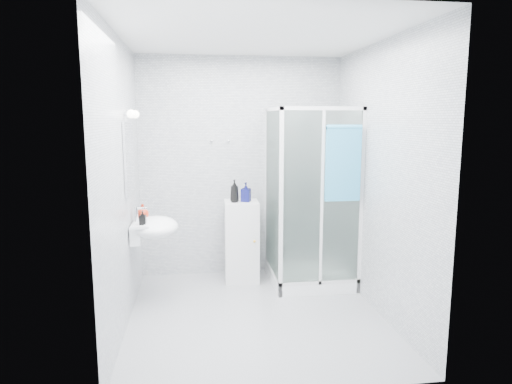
{
  "coord_description": "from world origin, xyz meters",
  "views": [
    {
      "loc": [
        -0.57,
        -4.12,
        1.87
      ],
      "look_at": [
        0.05,
        0.35,
        1.15
      ],
      "focal_mm": 32.0,
      "sensor_mm": 36.0,
      "label": 1
    }
  ],
  "objects": [
    {
      "name": "wall_basin",
      "position": [
        -0.99,
        0.45,
        0.8
      ],
      "size": [
        0.46,
        0.56,
        0.35
      ],
      "color": "white",
      "rests_on": "ground"
    },
    {
      "name": "shampoo_bottle_a",
      "position": [
        -0.11,
        0.97,
        1.07
      ],
      "size": [
        0.13,
        0.13,
        0.26
      ],
      "primitive_type": "imported",
      "rotation": [
        0.0,
        0.0,
        -0.33
      ],
      "color": "black",
      "rests_on": "storage_cabinet"
    },
    {
      "name": "hand_towel",
      "position": [
        0.95,
        0.36,
        1.44
      ],
      "size": [
        0.37,
        0.05,
        0.78
      ],
      "color": "#3290C0",
      "rests_on": "shower_enclosure"
    },
    {
      "name": "soap_dispenser_black",
      "position": [
        -1.06,
        0.3,
        0.93
      ],
      "size": [
        0.07,
        0.07,
        0.14
      ],
      "primitive_type": "imported",
      "rotation": [
        0.0,
        0.0,
        -0.06
      ],
      "color": "black",
      "rests_on": "wall_basin"
    },
    {
      "name": "storage_cabinet",
      "position": [
        -0.03,
        1.0,
        0.47
      ],
      "size": [
        0.4,
        0.42,
        0.94
      ],
      "rotation": [
        0.0,
        0.0,
        -0.04
      ],
      "color": "silver",
      "rests_on": "ground"
    },
    {
      "name": "soap_dispenser_orange",
      "position": [
        -1.09,
        0.55,
        0.94
      ],
      "size": [
        0.13,
        0.13,
        0.16
      ],
      "primitive_type": "imported",
      "rotation": [
        0.0,
        0.0,
        0.09
      ],
      "color": "#AE2914",
      "rests_on": "wall_basin"
    },
    {
      "name": "mirror",
      "position": [
        -1.19,
        0.45,
        1.5
      ],
      "size": [
        0.02,
        0.6,
        0.7
      ],
      "primitive_type": "cube",
      "color": "white",
      "rests_on": "room"
    },
    {
      "name": "wall_hooks",
      "position": [
        -0.25,
        1.26,
        1.62
      ],
      "size": [
        0.23,
        0.06,
        0.03
      ],
      "color": "silver",
      "rests_on": "room"
    },
    {
      "name": "shower_enclosure",
      "position": [
        0.67,
        0.77,
        0.45
      ],
      "size": [
        0.9,
        0.95,
        2.0
      ],
      "color": "white",
      "rests_on": "ground"
    },
    {
      "name": "room",
      "position": [
        0.0,
        0.0,
        1.3
      ],
      "size": [
        2.4,
        2.6,
        2.6
      ],
      "color": "silver",
      "rests_on": "ground"
    },
    {
      "name": "shampoo_bottle_b",
      "position": [
        0.02,
        0.99,
        1.05
      ],
      "size": [
        0.13,
        0.13,
        0.22
      ],
      "primitive_type": "imported",
      "rotation": [
        0.0,
        0.0,
        -0.39
      ],
      "color": "#0C0E49",
      "rests_on": "storage_cabinet"
    },
    {
      "name": "vanity_lights",
      "position": [
        -1.14,
        0.45,
        1.92
      ],
      "size": [
        0.1,
        0.4,
        0.08
      ],
      "color": "silver",
      "rests_on": "room"
    }
  ]
}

